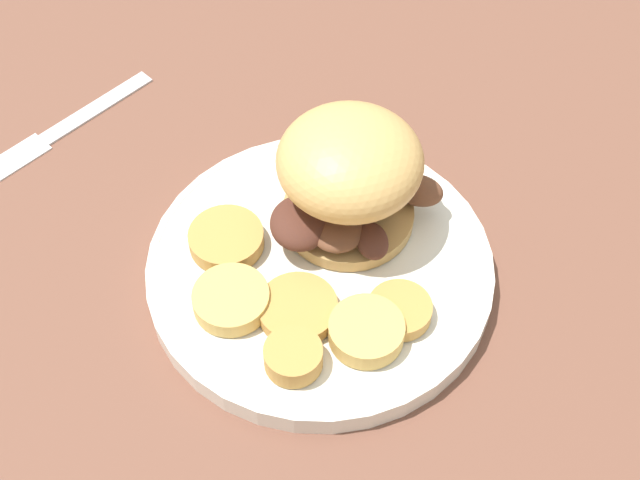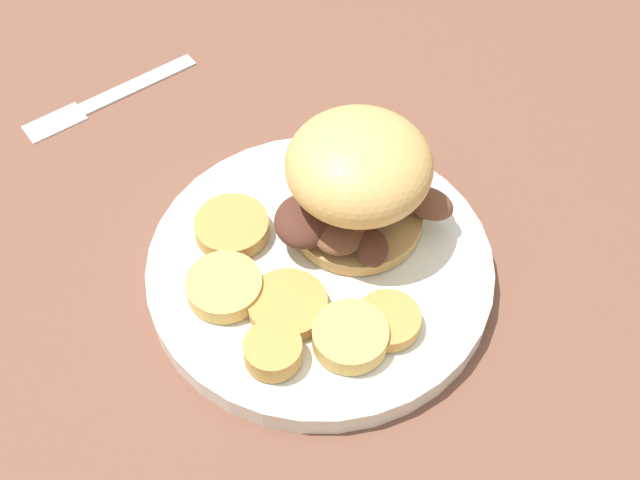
{
  "view_description": "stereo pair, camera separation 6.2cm",
  "coord_description": "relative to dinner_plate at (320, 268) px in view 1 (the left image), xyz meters",
  "views": [
    {
      "loc": [
        0.36,
        0.12,
        0.54
      ],
      "look_at": [
        0.0,
        0.0,
        0.05
      ],
      "focal_mm": 50.0,
      "sensor_mm": 36.0,
      "label": 1
    },
    {
      "loc": [
        0.33,
        0.18,
        0.54
      ],
      "look_at": [
        0.0,
        0.0,
        0.05
      ],
      "focal_mm": 50.0,
      "sensor_mm": 36.0,
      "label": 2
    }
  ],
  "objects": [
    {
      "name": "dinner_plate",
      "position": [
        0.0,
        0.0,
        0.0
      ],
      "size": [
        0.25,
        0.25,
        0.02
      ],
      "color": "white",
      "rests_on": "ground_plane"
    },
    {
      "name": "ground_plane",
      "position": [
        0.0,
        0.0,
        -0.01
      ],
      "size": [
        4.0,
        4.0,
        0.0
      ],
      "primitive_type": "plane",
      "color": "brown"
    },
    {
      "name": "potato_round_0",
      "position": [
        0.09,
        0.01,
        0.02
      ],
      "size": [
        0.04,
        0.04,
        0.02
      ],
      "primitive_type": "cylinder",
      "color": "#BC8942",
      "rests_on": "dinner_plate"
    },
    {
      "name": "potato_round_5",
      "position": [
        0.03,
        0.07,
        0.01
      ],
      "size": [
        0.04,
        0.04,
        0.01
      ],
      "primitive_type": "cylinder",
      "color": "#BC8942",
      "rests_on": "dinner_plate"
    },
    {
      "name": "potato_round_4",
      "position": [
        0.01,
        -0.07,
        0.02
      ],
      "size": [
        0.06,
        0.06,
        0.01
      ],
      "primitive_type": "cylinder",
      "color": "#BC8942",
      "rests_on": "dinner_plate"
    },
    {
      "name": "fork",
      "position": [
        -0.08,
        -0.25,
        -0.01
      ],
      "size": [
        0.15,
        0.09,
        0.0
      ],
      "color": "silver",
      "rests_on": "ground_plane"
    },
    {
      "name": "potato_round_2",
      "position": [
        0.05,
        0.05,
        0.02
      ],
      "size": [
        0.05,
        0.05,
        0.02
      ],
      "primitive_type": "cylinder",
      "color": "tan",
      "rests_on": "dinner_plate"
    },
    {
      "name": "potato_round_1",
      "position": [
        0.06,
        -0.05,
        0.02
      ],
      "size": [
        0.05,
        0.05,
        0.01
      ],
      "primitive_type": "cylinder",
      "color": "tan",
      "rests_on": "dinner_plate"
    },
    {
      "name": "sandwich",
      "position": [
        -0.04,
        0.01,
        0.06
      ],
      "size": [
        0.11,
        0.12,
        0.09
      ],
      "color": "tan",
      "rests_on": "dinner_plate"
    },
    {
      "name": "potato_round_3",
      "position": [
        0.05,
        -0.0,
        0.01
      ],
      "size": [
        0.06,
        0.06,
        0.01
      ],
      "primitive_type": "cylinder",
      "color": "#BC8942",
      "rests_on": "dinner_plate"
    }
  ]
}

